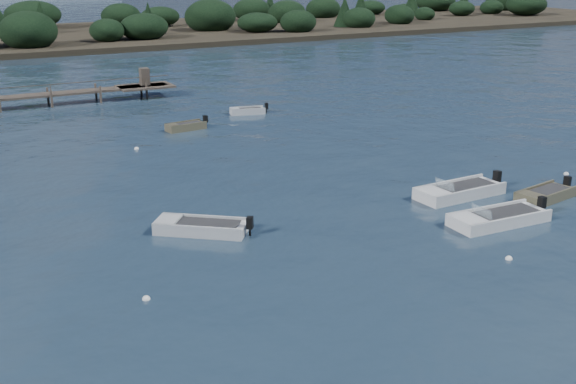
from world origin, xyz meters
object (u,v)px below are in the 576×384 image
dinghy_extra_a (545,196)px  dinghy_mid_grey (201,229)px  dinghy_mid_white_b (459,193)px  dinghy_mid_white_a (498,220)px  tender_far_grey_b (248,112)px  tender_far_white (186,128)px

dinghy_extra_a → dinghy_mid_grey: (-18.42, 4.21, 0.00)m
dinghy_extra_a → dinghy_mid_white_b: dinghy_mid_white_b is taller
dinghy_mid_white_a → tender_far_grey_b: size_ratio=1.70×
dinghy_mid_white_a → dinghy_mid_white_b: 4.33m
dinghy_mid_white_b → dinghy_mid_grey: (-14.60, 1.62, -0.02)m
dinghy_mid_white_a → dinghy_mid_grey: size_ratio=1.25×
tender_far_white → tender_far_grey_b: bearing=24.6°
tender_far_grey_b → dinghy_mid_grey: size_ratio=0.74×
dinghy_extra_a → dinghy_mid_white_b: 4.62m
tender_far_grey_b → tender_far_white: 7.24m
tender_far_grey_b → dinghy_mid_white_b: (1.18, -25.11, 0.03)m
dinghy_mid_white_a → tender_far_grey_b: 29.29m
dinghy_mid_white_a → dinghy_extra_a: 5.18m
dinghy_mid_white_a → dinghy_extra_a: size_ratio=1.34×
dinghy_mid_white_a → tender_far_grey_b: bearing=90.2°
tender_far_white → dinghy_mid_grey: bearing=-108.5°
tender_far_white → dinghy_mid_grey: dinghy_mid_grey is taller
dinghy_mid_white_b → dinghy_mid_grey: 14.69m
tender_far_grey_b → dinghy_extra_a: bearing=-79.8°
dinghy_extra_a → tender_far_white: bearing=115.1°
dinghy_mid_white_a → tender_far_white: bearing=104.2°
tender_far_grey_b → dinghy_mid_white_b: 25.13m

